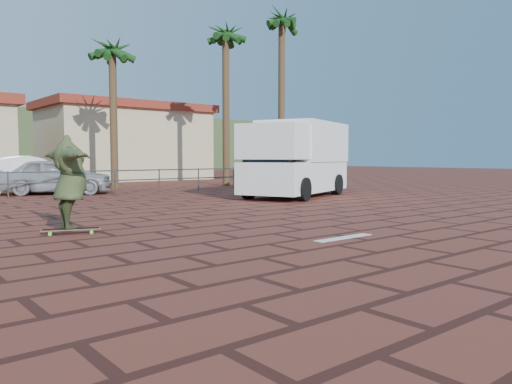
% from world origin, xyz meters
% --- Properties ---
extents(ground, '(120.00, 120.00, 0.00)m').
position_xyz_m(ground, '(0.00, 0.00, 0.00)').
color(ground, maroon).
rests_on(ground, ground).
extents(paint_stripe, '(1.40, 0.22, 0.01)m').
position_xyz_m(paint_stripe, '(0.70, -1.20, 0.00)').
color(paint_stripe, white).
rests_on(paint_stripe, ground).
extents(guardrail, '(24.06, 0.06, 1.00)m').
position_xyz_m(guardrail, '(0.00, 12.00, 0.68)').
color(guardrail, '#47494F').
rests_on(guardrail, ground).
extents(palm_center, '(2.40, 2.40, 7.75)m').
position_xyz_m(palm_center, '(3.50, 15.50, 6.36)').
color(palm_center, brown).
rests_on(palm_center, ground).
extents(palm_right, '(2.40, 2.40, 9.05)m').
position_xyz_m(palm_right, '(9.00, 14.00, 7.58)').
color(palm_right, brown).
rests_on(palm_right, ground).
extents(palm_far_right, '(2.40, 2.40, 10.05)m').
position_xyz_m(palm_far_right, '(12.00, 13.00, 8.51)').
color(palm_far_right, brown).
rests_on(palm_far_right, ground).
extents(building_east, '(10.60, 6.60, 5.00)m').
position_xyz_m(building_east, '(8.00, 24.00, 2.54)').
color(building_east, beige).
rests_on(building_east, ground).
extents(longboard, '(1.10, 0.61, 0.11)m').
position_xyz_m(longboard, '(-3.06, 2.46, 0.09)').
color(longboard, olive).
rests_on(longboard, ground).
extents(skateboarder, '(0.62, 2.24, 1.82)m').
position_xyz_m(skateboarder, '(-3.06, 2.46, 1.02)').
color(skateboarder, '#3E4B28').
rests_on(skateboarder, longboard).
extents(campervan, '(5.93, 4.21, 2.84)m').
position_xyz_m(campervan, '(6.86, 6.45, 1.49)').
color(campervan, white).
rests_on(campervan, ground).
extents(car_silver, '(4.58, 3.57, 1.46)m').
position_xyz_m(car_silver, '(0.13, 13.37, 0.73)').
color(car_silver, '#A1A3A8').
rests_on(car_silver, ground).
extents(car_white, '(4.84, 2.01, 1.56)m').
position_xyz_m(car_white, '(-0.59, 14.49, 0.78)').
color(car_white, white).
rests_on(car_white, ground).
extents(street_sign, '(0.43, 0.06, 2.12)m').
position_xyz_m(street_sign, '(9.26, 10.00, 1.48)').
color(street_sign, gray).
rests_on(street_sign, ground).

